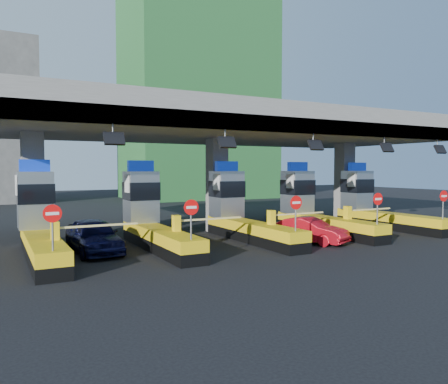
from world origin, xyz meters
name	(u,v)px	position (x,y,z in m)	size (l,w,h in m)	color
ground	(242,239)	(0.00, 0.00, 0.00)	(120.00, 120.00, 0.00)	black
toll_canopy	(218,128)	(0.00, 2.87, 6.13)	(28.00, 12.09, 7.00)	slate
toll_lane_far_left	(39,223)	(-10.00, 0.28, 1.40)	(4.43, 8.00, 4.16)	black
toll_lane_left	(151,217)	(-5.00, 0.28, 1.40)	(4.43, 8.00, 4.16)	black
toll_lane_center	(240,212)	(0.00, 0.28, 1.40)	(4.43, 8.00, 4.16)	black
toll_lane_right	(313,208)	(5.00, 0.28, 1.40)	(4.43, 8.00, 4.16)	black
toll_lane_far_right	(374,205)	(10.00, 0.28, 1.40)	(4.43, 8.00, 4.16)	black
bg_building_scaffold	(198,90)	(12.00, 32.00, 14.00)	(18.00, 12.00, 28.00)	#1E5926
van	(94,236)	(-7.83, -0.35, 0.77)	(1.82, 4.53, 1.54)	black
red_car	(309,230)	(2.29, -2.73, 0.64)	(1.35, 3.88, 1.28)	red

